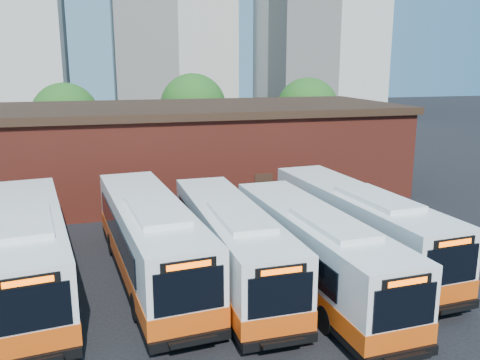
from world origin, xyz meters
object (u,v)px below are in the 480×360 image
object	(u,v)px
bus_farwest	(29,253)
transit_worker	(356,314)
bus_mideast	(314,253)
bus_east	(356,227)
bus_midwest	(230,246)
bus_west	(150,242)

from	to	relation	value
bus_farwest	transit_worker	world-z (taller)	bus_farwest
bus_mideast	bus_east	distance (m)	4.13
bus_midwest	bus_mideast	bearing A→B (deg)	-30.56
bus_farwest	bus_east	xyz separation A→B (m)	(14.73, -0.40, -0.01)
bus_mideast	bus_farwest	bearing A→B (deg)	162.55
bus_mideast	bus_east	size ratio (longest dim) A/B	0.96
bus_west	bus_mideast	distance (m)	7.12
bus_west	bus_midwest	xyz separation A→B (m)	(3.34, -1.13, -0.09)
bus_west	bus_midwest	distance (m)	3.53
bus_west	bus_mideast	bearing A→B (deg)	-29.90
bus_farwest	bus_midwest	xyz separation A→B (m)	(8.30, -1.13, -0.07)
bus_mideast	bus_east	xyz separation A→B (m)	(3.28, 2.52, 0.06)
bus_farwest	bus_west	xyz separation A→B (m)	(4.96, -0.00, 0.02)
bus_farwest	bus_west	world-z (taller)	bus_west
bus_west	bus_east	xyz separation A→B (m)	(9.78, -0.39, -0.03)
bus_farwest	bus_east	world-z (taller)	bus_farwest
bus_farwest	bus_west	size ratio (longest dim) A/B	0.99
bus_midwest	bus_east	bearing A→B (deg)	5.35
bus_west	bus_mideast	size ratio (longest dim) A/B	1.06
bus_east	bus_mideast	bearing A→B (deg)	-146.83
bus_mideast	transit_worker	bearing A→B (deg)	-96.76
transit_worker	bus_midwest	bearing A→B (deg)	21.10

